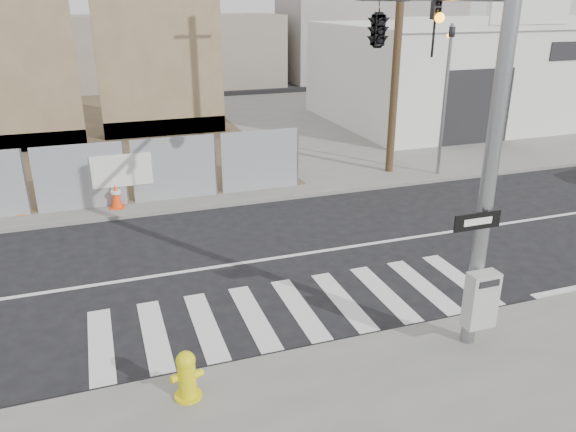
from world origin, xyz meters
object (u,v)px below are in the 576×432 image
object	(u,v)px
auto_shop	(451,72)
fire_hydrant	(187,375)
traffic_cone_c	(19,204)
traffic_cone_d	(116,196)
signal_pole	(410,69)

from	to	relation	value
auto_shop	fire_hydrant	bearing A→B (deg)	-133.45
fire_hydrant	traffic_cone_c	size ratio (longest dim) A/B	1.32
traffic_cone_c	traffic_cone_d	distance (m)	2.76
auto_shop	traffic_cone_c	bearing A→B (deg)	-158.62
auto_shop	traffic_cone_c	xyz separation A→B (m)	(-19.99, -7.83, -2.10)
signal_pole	traffic_cone_c	distance (m)	11.94
signal_pole	traffic_cone_d	world-z (taller)	signal_pole
signal_pole	traffic_cone_c	xyz separation A→B (m)	(-8.48, 7.18, -4.35)
auto_shop	traffic_cone_d	bearing A→B (deg)	-154.55
traffic_cone_c	traffic_cone_d	size ratio (longest dim) A/B	0.83
signal_pole	traffic_cone_d	size ratio (longest dim) A/B	9.05
traffic_cone_d	fire_hydrant	bearing A→B (deg)	-86.68
signal_pole	fire_hydrant	world-z (taller)	signal_pole
signal_pole	traffic_cone_d	bearing A→B (deg)	130.22
signal_pole	auto_shop	xyz separation A→B (m)	(11.50, 15.01, -2.25)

